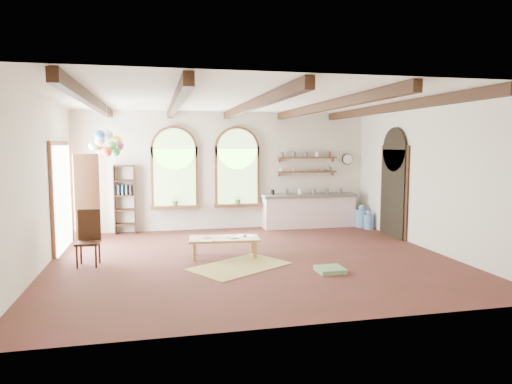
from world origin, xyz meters
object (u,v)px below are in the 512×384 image
object	(u,v)px
coffee_table	(224,240)
side_chair	(88,250)
balloon_cluster	(107,144)
kitchen_counter	(309,210)

from	to	relation	value
coffee_table	side_chair	world-z (taller)	side_chair
coffee_table	balloon_cluster	distance (m)	3.46
coffee_table	side_chair	bearing A→B (deg)	-178.12
side_chair	balloon_cluster	size ratio (longest dim) A/B	0.94
side_chair	coffee_table	bearing A→B (deg)	1.88
kitchen_counter	balloon_cluster	distance (m)	5.73
coffee_table	balloon_cluster	world-z (taller)	balloon_cluster
balloon_cluster	coffee_table	bearing A→B (deg)	-32.63
kitchen_counter	balloon_cluster	xyz separation A→B (m)	(-5.24, -1.39, 1.85)
kitchen_counter	side_chair	bearing A→B (deg)	-151.33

